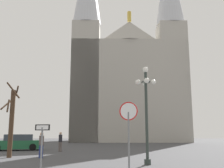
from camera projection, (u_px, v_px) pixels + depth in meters
cathedral at (128, 76)px, 48.12m from camera, size 20.19×13.98×38.43m
stop_sign at (129, 123)px, 11.04m from camera, size 0.78×0.23×3.02m
one_way_arrow_sign at (42, 142)px, 10.46m from camera, size 0.67×0.29×2.05m
street_lamp at (146, 105)px, 14.53m from camera, size 1.18×1.18×5.42m
bare_tree at (11, 120)px, 18.17m from camera, size 1.31×1.29×5.17m
parked_car_near_green at (17, 143)px, 24.73m from camera, size 4.90×3.04×1.49m
pedestrian_walking at (60, 140)px, 23.20m from camera, size 0.32×0.32×1.70m
pedestrian_standing at (41, 142)px, 17.60m from camera, size 0.32×0.32×1.71m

